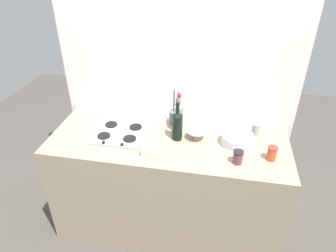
{
  "coord_description": "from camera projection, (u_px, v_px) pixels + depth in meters",
  "views": [
    {
      "loc": [
        0.36,
        -1.89,
        2.21
      ],
      "look_at": [
        0.0,
        0.0,
        1.02
      ],
      "focal_mm": 32.89,
      "sensor_mm": 36.0,
      "label": 1
    }
  ],
  "objects": [
    {
      "name": "plate_stack",
      "position": [
        238.0,
        139.0,
        2.25
      ],
      "size": [
        0.24,
        0.24,
        0.08
      ],
      "color": "white",
      "rests_on": "counter_block"
    },
    {
      "name": "mixing_bowl",
      "position": [
        197.0,
        134.0,
        2.31
      ],
      "size": [
        0.15,
        0.15,
        0.07
      ],
      "color": "beige",
      "rests_on": "counter_block"
    },
    {
      "name": "butter_dish",
      "position": [
        153.0,
        151.0,
        2.15
      ],
      "size": [
        0.16,
        0.09,
        0.06
      ],
      "primitive_type": "cube",
      "rotation": [
        0.0,
        0.0,
        -0.04
      ],
      "color": "silver",
      "rests_on": "counter_block"
    },
    {
      "name": "stovetop_hob",
      "position": [
        120.0,
        133.0,
        2.37
      ],
      "size": [
        0.4,
        0.37,
        0.04
      ],
      "color": "#B2B2B7",
      "rests_on": "counter_block"
    },
    {
      "name": "counter_block",
      "position": [
        168.0,
        184.0,
        2.56
      ],
      "size": [
        1.8,
        0.7,
        0.9
      ],
      "primitive_type": "cube",
      "color": "tan",
      "rests_on": "ground"
    },
    {
      "name": "condiment_jar_rear",
      "position": [
        256.0,
        129.0,
        2.34
      ],
      "size": [
        0.06,
        0.06,
        0.11
      ],
      "color": "#9E998C",
      "rests_on": "counter_block"
    },
    {
      "name": "wine_bottle_mid_left",
      "position": [
        177.0,
        125.0,
        2.27
      ],
      "size": [
        0.08,
        0.08,
        0.31
      ],
      "color": "black",
      "rests_on": "counter_block"
    },
    {
      "name": "utensil_crock",
      "position": [
        175.0,
        117.0,
        2.49
      ],
      "size": [
        0.09,
        0.09,
        0.28
      ],
      "color": "slate",
      "rests_on": "counter_block"
    },
    {
      "name": "condiment_jar_spare",
      "position": [
        272.0,
        153.0,
        2.09
      ],
      "size": [
        0.07,
        0.07,
        0.1
      ],
      "color": "#C64C2D",
      "rests_on": "counter_block"
    },
    {
      "name": "backsplash_panel",
      "position": [
        177.0,
        76.0,
        2.45
      ],
      "size": [
        1.9,
        0.06,
        2.52
      ],
      "primitive_type": "cube",
      "color": "white",
      "rests_on": "ground"
    },
    {
      "name": "wine_bottle_leftmost",
      "position": [
        179.0,
        117.0,
        2.36
      ],
      "size": [
        0.07,
        0.07,
        0.32
      ],
      "color": "gray",
      "rests_on": "counter_block"
    },
    {
      "name": "ground_plane",
      "position": [
        168.0,
        221.0,
        2.8
      ],
      "size": [
        6.0,
        6.0,
        0.0
      ],
      "primitive_type": "plane",
      "color": "#47423D",
      "rests_on": "ground"
    },
    {
      "name": "condiment_jar_front",
      "position": [
        238.0,
        157.0,
        2.06
      ],
      "size": [
        0.07,
        0.07,
        0.1
      ],
      "color": "#66384C",
      "rests_on": "counter_block"
    }
  ]
}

